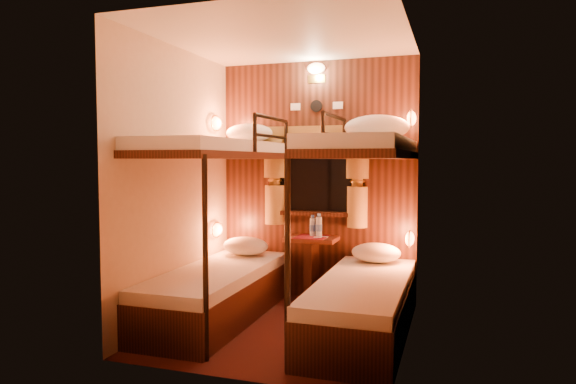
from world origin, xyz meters
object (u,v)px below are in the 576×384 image
(bunk_right, at_px, (363,266))
(bottle_left, at_px, (313,227))
(bottle_right, at_px, (319,227))
(bunk_left, at_px, (217,256))
(table, at_px, (312,260))

(bunk_right, bearing_deg, bottle_left, 127.90)
(bottle_left, bearing_deg, bunk_right, -52.10)
(bottle_right, bearing_deg, bunk_left, -130.44)
(bunk_left, bearing_deg, bottle_left, 52.65)
(bunk_left, distance_m, bunk_right, 1.30)
(bunk_left, relative_size, table, 2.90)
(bunk_right, height_order, bottle_left, bunk_right)
(bunk_left, distance_m, bottle_left, 1.07)
(table, relative_size, bottle_right, 2.84)
(bunk_left, height_order, table, bunk_left)
(bunk_left, distance_m, table, 1.02)
(bottle_left, height_order, bottle_right, bottle_right)
(table, bearing_deg, bunk_left, -129.67)
(bunk_right, xyz_separation_m, bottle_left, (-0.65, 0.84, 0.18))
(bunk_right, xyz_separation_m, table, (-0.65, 0.78, -0.14))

